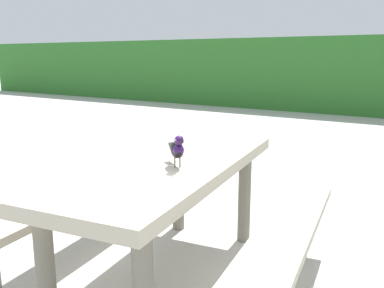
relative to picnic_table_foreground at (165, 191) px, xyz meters
The scene contains 2 objects.
picnic_table_foreground is the anchor object (origin of this frame).
bird_grackle 0.33m from the picnic_table_foreground, 29.45° to the right, with size 0.22×0.22×0.18m.
Camera 1 is at (1.11, -1.74, 1.33)m, focal length 38.76 mm.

